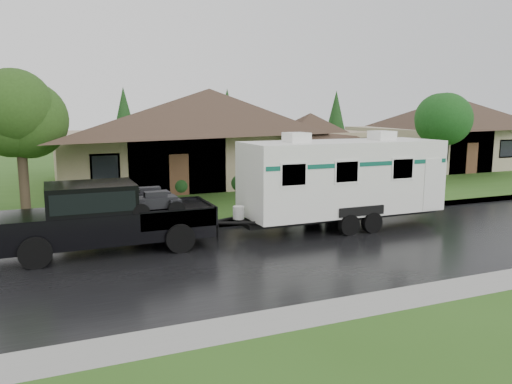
# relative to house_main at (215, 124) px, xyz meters

# --- Properties ---
(ground) EXTENTS (140.00, 140.00, 0.00)m
(ground) POSITION_rel_house_main_xyz_m (-2.29, -13.84, -3.59)
(ground) COLOR #30581B
(ground) RESTS_ON ground
(road) EXTENTS (140.00, 8.00, 0.01)m
(road) POSITION_rel_house_main_xyz_m (-2.29, -15.84, -3.59)
(road) COLOR black
(road) RESTS_ON ground
(curb) EXTENTS (140.00, 0.50, 0.15)m
(curb) POSITION_rel_house_main_xyz_m (-2.29, -11.59, -3.52)
(curb) COLOR gray
(curb) RESTS_ON ground
(lawn) EXTENTS (140.00, 26.00, 0.15)m
(lawn) POSITION_rel_house_main_xyz_m (-2.29, 1.16, -3.52)
(lawn) COLOR #30581B
(lawn) RESTS_ON ground
(house_main) EXTENTS (19.44, 10.80, 6.90)m
(house_main) POSITION_rel_house_main_xyz_m (0.00, 0.00, 0.00)
(house_main) COLOR gray
(house_main) RESTS_ON lawn
(house_neighbor) EXTENTS (15.12, 9.72, 6.45)m
(house_neighbor) POSITION_rel_house_main_xyz_m (19.97, 0.50, -0.27)
(house_neighbor) COLOR tan
(house_neighbor) RESTS_ON lawn
(tree_left_green) EXTENTS (3.53, 3.53, 5.84)m
(tree_left_green) POSITION_rel_house_main_xyz_m (-10.62, -6.96, 0.61)
(tree_left_green) COLOR #382B1E
(tree_left_green) RESTS_ON lawn
(tree_right_green) EXTENTS (3.22, 3.22, 5.32)m
(tree_right_green) POSITION_rel_house_main_xyz_m (11.98, -6.61, 0.25)
(tree_right_green) COLOR #382B1E
(tree_right_green) RESTS_ON lawn
(shrub_row) EXTENTS (13.60, 1.00, 1.00)m
(shrub_row) POSITION_rel_house_main_xyz_m (-0.29, -4.54, -2.94)
(shrub_row) COLOR #143814
(shrub_row) RESTS_ON lawn
(pickup_truck) EXTENTS (6.59, 2.50, 2.20)m
(pickup_truck) POSITION_rel_house_main_xyz_m (-8.18, -13.47, -2.42)
(pickup_truck) COLOR black
(pickup_truck) RESTS_ON ground
(travel_trailer) EXTENTS (8.12, 2.85, 3.64)m
(travel_trailer) POSITION_rel_house_main_xyz_m (0.64, -13.47, -1.66)
(travel_trailer) COLOR white
(travel_trailer) RESTS_ON ground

